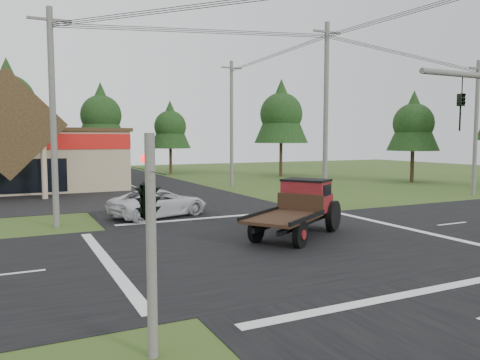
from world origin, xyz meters
TOP-DOWN VIEW (x-y plane):
  - ground at (0.00, 0.00)m, footprint 120.00×120.00m
  - road_ns at (0.00, 0.00)m, footprint 12.00×120.00m
  - road_ew at (0.00, 0.00)m, footprint 120.00×12.00m
  - traffic_signal_corner at (-7.50, -7.32)m, footprint 0.53×2.48m
  - utility_pole_nw at (-8.00, 8.00)m, footprint 2.00×0.30m
  - utility_pole_ne at (8.00, 8.00)m, footprint 2.00×0.30m
  - utility_pole_far at (22.00, 8.00)m, footprint 2.00×0.30m
  - utility_pole_n at (8.00, 22.00)m, footprint 2.00×0.30m
  - tree_row_c at (-10.00, 41.00)m, footprint 7.28×7.28m
  - tree_row_d at (0.00, 42.00)m, footprint 6.16×6.16m
  - tree_row_e at (8.00, 40.00)m, footprint 5.04×5.04m
  - tree_side_ne at (18.00, 30.00)m, footprint 6.16×6.16m
  - tree_side_e_near at (26.00, 18.00)m, footprint 5.04×5.04m
  - antique_flatbed_truck at (1.15, 0.80)m, footprint 6.28×5.25m
  - white_pickup at (-2.63, 8.70)m, footprint 6.09×4.22m

SIDE VIEW (x-z plane):
  - ground at x=0.00m, z-range 0.00..0.00m
  - road_ns at x=0.00m, z-range 0.00..0.02m
  - road_ew at x=0.00m, z-range 0.00..0.02m
  - white_pickup at x=-2.63m, z-range 0.00..1.55m
  - antique_flatbed_truck at x=1.15m, z-range 0.00..2.52m
  - traffic_signal_corner at x=-7.50m, z-range 1.32..5.72m
  - utility_pole_far at x=22.00m, z-range 0.14..10.34m
  - utility_pole_nw at x=-8.00m, z-range 0.14..10.64m
  - utility_pole_n at x=8.00m, z-range 0.14..11.34m
  - utility_pole_ne at x=8.00m, z-range 0.14..11.64m
  - tree_row_e at x=8.00m, z-range 1.49..10.58m
  - tree_side_e_near at x=26.00m, z-range 1.49..10.58m
  - tree_row_d at x=0.00m, z-range 1.82..12.93m
  - tree_side_ne at x=18.00m, z-range 1.82..12.93m
  - tree_row_c at x=-10.00m, z-range 2.16..15.29m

